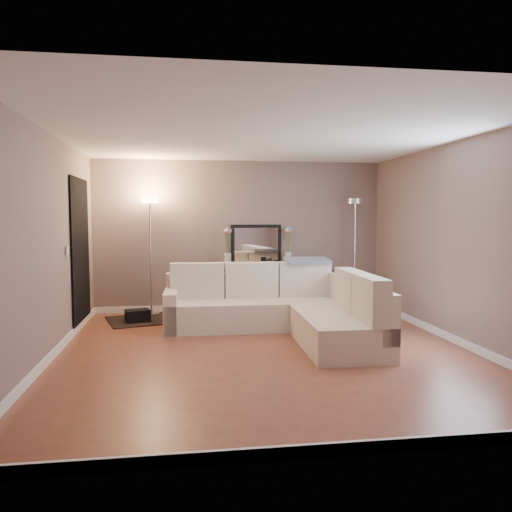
{
  "coord_description": "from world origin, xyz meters",
  "views": [
    {
      "loc": [
        -0.98,
        -5.91,
        1.64
      ],
      "look_at": [
        0.0,
        0.8,
        1.1
      ],
      "focal_mm": 35.0,
      "sensor_mm": 36.0,
      "label": 1
    }
  ],
  "objects": [
    {
      "name": "floor",
      "position": [
        0.0,
        0.0,
        -0.01
      ],
      "size": [
        5.0,
        5.5,
        0.01
      ],
      "primitive_type": "cube",
      "color": "brown",
      "rests_on": "ground"
    },
    {
      "name": "ceiling",
      "position": [
        0.0,
        0.0,
        2.6
      ],
      "size": [
        5.0,
        5.5,
        0.01
      ],
      "primitive_type": "cube",
      "color": "white",
      "rests_on": "ground"
    },
    {
      "name": "wall_back",
      "position": [
        0.0,
        2.76,
        1.3
      ],
      "size": [
        5.0,
        0.02,
        2.6
      ],
      "primitive_type": "cube",
      "color": "gray",
      "rests_on": "ground"
    },
    {
      "name": "wall_front",
      "position": [
        0.0,
        -2.76,
        1.3
      ],
      "size": [
        5.0,
        0.02,
        2.6
      ],
      "primitive_type": "cube",
      "color": "gray",
      "rests_on": "ground"
    },
    {
      "name": "wall_left",
      "position": [
        -2.51,
        0.0,
        1.3
      ],
      "size": [
        0.02,
        5.5,
        2.6
      ],
      "primitive_type": "cube",
      "color": "gray",
      "rests_on": "ground"
    },
    {
      "name": "wall_right",
      "position": [
        2.51,
        0.0,
        1.3
      ],
      "size": [
        0.02,
        5.5,
        2.6
      ],
      "primitive_type": "cube",
      "color": "gray",
      "rests_on": "ground"
    },
    {
      "name": "baseboard_back",
      "position": [
        0.0,
        2.73,
        0.05
      ],
      "size": [
        5.0,
        0.03,
        0.1
      ],
      "primitive_type": "cube",
      "color": "white",
      "rests_on": "ground"
    },
    {
      "name": "baseboard_front",
      "position": [
        0.0,
        -2.73,
        0.05
      ],
      "size": [
        5.0,
        0.03,
        0.1
      ],
      "primitive_type": "cube",
      "color": "white",
      "rests_on": "ground"
    },
    {
      "name": "baseboard_left",
      "position": [
        -2.48,
        0.0,
        0.05
      ],
      "size": [
        0.03,
        5.5,
        0.1
      ],
      "primitive_type": "cube",
      "color": "white",
      "rests_on": "ground"
    },
    {
      "name": "baseboard_right",
      "position": [
        2.48,
        0.0,
        0.05
      ],
      "size": [
        0.03,
        5.5,
        0.1
      ],
      "primitive_type": "cube",
      "color": "white",
      "rests_on": "ground"
    },
    {
      "name": "doorway",
      "position": [
        -2.48,
        1.7,
        1.1
      ],
      "size": [
        0.02,
        1.2,
        2.2
      ],
      "primitive_type": "cube",
      "color": "black",
      "rests_on": "ground"
    },
    {
      "name": "switch_plate",
      "position": [
        -2.48,
        0.85,
        1.2
      ],
      "size": [
        0.02,
        0.08,
        0.12
      ],
      "primitive_type": "cube",
      "color": "white",
      "rests_on": "ground"
    },
    {
      "name": "sectional_sofa",
      "position": [
        0.42,
        0.91,
        0.35
      ],
      "size": [
        2.7,
        2.64,
        0.94
      ],
      "color": "beige",
      "rests_on": "floor"
    },
    {
      "name": "throw_blanket",
      "position": [
        0.91,
        1.56,
        0.96
      ],
      "size": [
        0.69,
        0.41,
        0.09
      ],
      "primitive_type": "cube",
      "rotation": [
        0.1,
        0.0,
        0.03
      ],
      "color": "slate",
      "rests_on": "sectional_sofa"
    },
    {
      "name": "console_table",
      "position": [
        0.22,
        2.55,
        0.44
      ],
      "size": [
        1.29,
        0.44,
        0.78
      ],
      "color": "black",
      "rests_on": "floor"
    },
    {
      "name": "leaning_mirror",
      "position": [
        0.28,
        2.72,
        1.15
      ],
      "size": [
        0.9,
        0.12,
        0.7
      ],
      "color": "black",
      "rests_on": "console_table"
    },
    {
      "name": "table_decor",
      "position": [
        0.3,
        2.52,
        0.82
      ],
      "size": [
        0.54,
        0.13,
        0.13
      ],
      "color": "#F1542A",
      "rests_on": "console_table"
    },
    {
      "name": "flower_vase_left",
      "position": [
        -0.24,
        2.51,
        1.07
      ],
      "size": [
        0.15,
        0.13,
        0.67
      ],
      "color": "silver",
      "rests_on": "console_table"
    },
    {
      "name": "flower_vase_right",
      "position": [
        0.83,
        2.6,
        1.07
      ],
      "size": [
        0.15,
        0.13,
        0.67
      ],
      "color": "silver",
      "rests_on": "console_table"
    },
    {
      "name": "floor_lamp_lit",
      "position": [
        -1.52,
        2.46,
        1.37
      ],
      "size": [
        0.34,
        0.34,
        1.94
      ],
      "color": "silver",
      "rests_on": "floor"
    },
    {
      "name": "floor_lamp_unlit",
      "position": [
        1.94,
        2.33,
        1.37
      ],
      "size": [
        0.33,
        0.33,
        1.94
      ],
      "color": "silver",
      "rests_on": "floor"
    },
    {
      "name": "charcoal_rug",
      "position": [
        -1.52,
        2.07,
        0.01
      ],
      "size": [
        1.48,
        1.26,
        0.02
      ],
      "primitive_type": "cube",
      "rotation": [
        0.0,
        0.0,
        0.27
      ],
      "color": "black",
      "rests_on": "floor"
    },
    {
      "name": "black_bag",
      "position": [
        -1.7,
        1.91,
        0.08
      ],
      "size": [
        0.41,
        0.34,
        0.23
      ],
      "primitive_type": "cube",
      "rotation": [
        0.0,
        0.0,
        0.27
      ],
      "color": "black",
      "rests_on": "charcoal_rug"
    }
  ]
}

